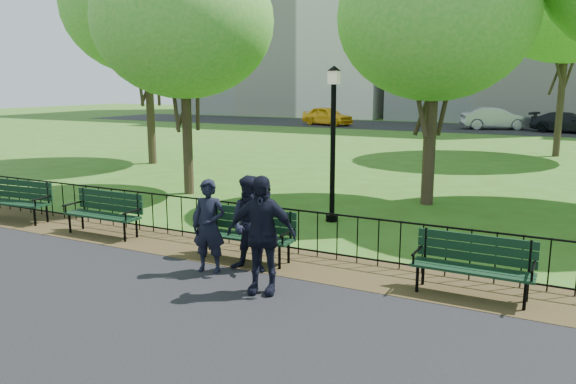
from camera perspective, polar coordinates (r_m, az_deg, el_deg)
The scene contains 19 objects.
ground at distance 9.61m, azimuth -7.54°, elevation -9.00°, with size 120.00×120.00×0.00m, color #365717.
asphalt_path at distance 7.33m, azimuth -23.48°, elevation -16.49°, with size 60.00×9.20×0.01m, color black.
dirt_strip at distance 10.80m, azimuth -2.99°, elevation -6.56°, with size 60.00×1.60×0.01m, color #382C17.
far_street at distance 42.83m, azimuth 20.26°, elevation 6.01°, with size 70.00×9.00×0.01m, color black.
iron_fence at distance 11.09m, azimuth -1.71°, elevation -3.47°, with size 24.06×0.06×1.00m.
park_bench_main at distance 10.65m, azimuth -6.29°, elevation -3.24°, with size 2.01×0.61×1.04m.
park_bench_left_a at distance 12.83m, azimuth -18.07°, elevation -1.60°, with size 1.83×0.58×1.03m.
park_bench_left_b at distance 14.92m, azimuth -25.75°, elevation -0.40°, with size 1.89×0.73×1.05m.
park_bench_right_a at distance 9.21m, azimuth 18.34°, elevation -6.50°, with size 1.83×0.58×1.03m.
lamppost at distance 13.22m, azimuth 4.59°, elevation 5.45°, with size 0.33×0.33×3.66m.
tree_near_w at distance 16.92m, azimuth -10.58°, elevation 16.68°, with size 5.16×5.16×7.19m.
tree_near_e at distance 15.63m, azimuth 14.77°, elevation 16.84°, with size 5.12×5.12×7.13m.
tree_mid_w at distance 23.79m, azimuth -14.28°, elevation 17.93°, with size 6.46×6.46×9.01m.
person_left at distance 9.84m, azimuth -8.03°, elevation -3.46°, with size 0.60×0.39×1.64m, color black.
person_mid at distance 9.78m, azimuth -3.69°, elevation -3.28°, with size 0.83×0.43×1.70m, color black.
person_right at distance 8.77m, azimuth -2.73°, elevation -4.35°, with size 1.10×0.45×1.88m, color black.
taxi at distance 44.01m, azimuth 4.02°, elevation 7.73°, with size 1.69×4.20×1.43m, color yellow.
sedan_silver at distance 42.57m, azimuth 20.31°, elevation 7.03°, with size 1.63×4.67×1.54m, color #9A9CA1.
sedan_dark at distance 41.51m, azimuth 26.53°, elevation 6.33°, with size 1.87×4.61×1.34m, color black.
Camera 1 is at (5.20, -7.39, 3.29)m, focal length 35.00 mm.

